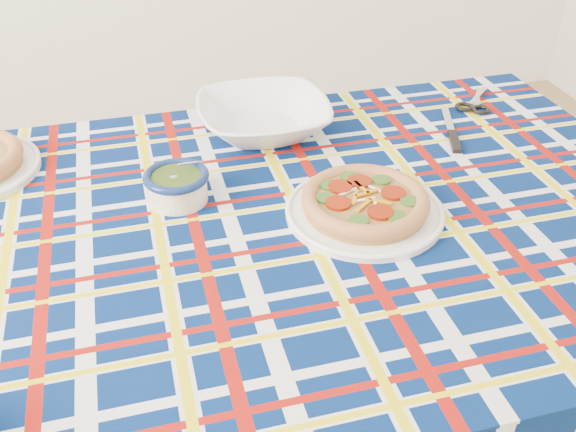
{
  "coord_description": "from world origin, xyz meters",
  "views": [
    {
      "loc": [
        0.0,
        -0.7,
        1.29
      ],
      "look_at": [
        0.2,
        0.13,
        0.7
      ],
      "focal_mm": 40.0,
      "sensor_mm": 36.0,
      "label": 1
    }
  ],
  "objects": [
    {
      "name": "dining_table",
      "position": [
        0.16,
        0.15,
        0.61
      ],
      "size": [
        1.47,
        0.95,
        0.68
      ],
      "rotation": [
        0.0,
        0.0,
        0.03
      ],
      "color": "brown",
      "rests_on": "floor"
    },
    {
      "name": "tablecloth",
      "position": [
        0.16,
        0.15,
        0.63
      ],
      "size": [
        1.5,
        0.98,
        0.1
      ],
      "primitive_type": null,
      "rotation": [
        0.0,
        0.0,
        0.03
      ],
      "color": "#04194B",
      "rests_on": "dining_table"
    },
    {
      "name": "main_focaccia_plate",
      "position": [
        0.33,
        0.13,
        0.71
      ],
      "size": [
        0.3,
        0.3,
        0.05
      ],
      "primitive_type": null,
      "rotation": [
        0.0,
        0.0,
        -0.1
      ],
      "color": "olive",
      "rests_on": "tablecloth"
    },
    {
      "name": "pesto_bowl",
      "position": [
        0.03,
        0.24,
        0.71
      ],
      "size": [
        0.11,
        0.11,
        0.07
      ],
      "primitive_type": null,
      "rotation": [
        0.0,
        0.0,
        0.01
      ],
      "color": "#23370F",
      "rests_on": "tablecloth"
    },
    {
      "name": "serving_bowl",
      "position": [
        0.22,
        0.46,
        0.71
      ],
      "size": [
        0.27,
        0.27,
        0.07
      ],
      "primitive_type": "imported",
      "rotation": [
        0.0,
        0.0,
        0.01
      ],
      "color": "white",
      "rests_on": "tablecloth"
    },
    {
      "name": "table_knife",
      "position": [
        0.61,
        0.42,
        0.69
      ],
      "size": [
        0.08,
        0.21,
        0.01
      ],
      "primitive_type": null,
      "rotation": [
        0.0,
        0.0,
        1.26
      ],
      "color": "silver",
      "rests_on": "tablecloth"
    },
    {
      "name": "kitchen_scissors",
      "position": [
        0.73,
        0.51,
        0.69
      ],
      "size": [
        0.16,
        0.18,
        0.01
      ],
      "primitive_type": null,
      "rotation": [
        0.0,
        0.0,
        0.92
      ],
      "color": "silver",
      "rests_on": "tablecloth"
    }
  ]
}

